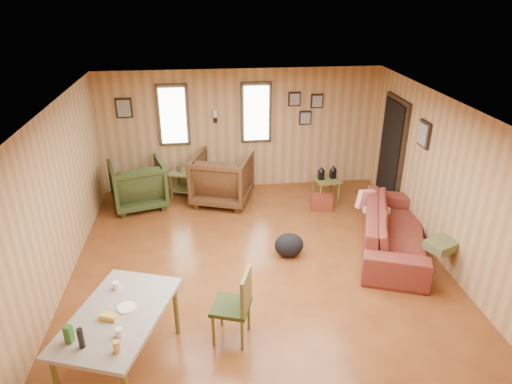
# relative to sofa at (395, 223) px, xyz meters

# --- Properties ---
(room) EXTENTS (5.54, 6.04, 2.44)m
(room) POSITION_rel_sofa_xyz_m (-2.01, 0.01, 0.75)
(room) COLOR brown
(room) RESTS_ON ground
(sofa) EXTENTS (1.46, 2.44, 0.92)m
(sofa) POSITION_rel_sofa_xyz_m (0.00, 0.00, 0.00)
(sofa) COLOR maroon
(sofa) RESTS_ON ground
(recliner_brown) EXTENTS (1.27, 1.23, 1.05)m
(recliner_brown) POSITION_rel_sofa_xyz_m (-2.60, 2.03, 0.07)
(recliner_brown) COLOR #4A2C16
(recliner_brown) RESTS_ON ground
(recliner_green) EXTENTS (1.15, 1.10, 0.97)m
(recliner_green) POSITION_rel_sofa_xyz_m (-4.18, 2.02, 0.03)
(recliner_green) COLOR #2D3719
(recliner_green) RESTS_ON ground
(end_table) EXTENTS (0.63, 0.60, 0.64)m
(end_table) POSITION_rel_sofa_xyz_m (-3.33, 2.36, -0.10)
(end_table) COLOR olive
(end_table) RESTS_ON ground
(side_table) EXTENTS (0.52, 0.52, 0.74)m
(side_table) POSITION_rel_sofa_xyz_m (-0.63, 1.80, 0.04)
(side_table) COLOR olive
(side_table) RESTS_ON ground
(cooler) EXTENTS (0.43, 0.34, 0.27)m
(cooler) POSITION_rel_sofa_xyz_m (-0.79, 1.48, -0.32)
(cooler) COLOR maroon
(cooler) RESTS_ON ground
(backpack) EXTENTS (0.54, 0.48, 0.39)m
(backpack) POSITION_rel_sofa_xyz_m (-1.68, -0.03, -0.26)
(backpack) COLOR black
(backpack) RESTS_ON ground
(sofa_pillows) EXTENTS (1.09, 1.76, 0.37)m
(sofa_pillows) POSITION_rel_sofa_xyz_m (0.08, -0.10, 0.05)
(sofa_pillows) COLOR #525831
(sofa_pillows) RESTS_ON sofa
(dining_table) EXTENTS (1.30, 1.66, 0.96)m
(dining_table) POSITION_rel_sofa_xyz_m (-3.89, -2.05, 0.22)
(dining_table) COLOR gray
(dining_table) RESTS_ON ground
(dining_chair) EXTENTS (0.54, 0.54, 0.94)m
(dining_chair) POSITION_rel_sofa_xyz_m (-2.61, -1.73, 0.07)
(dining_chair) COLOR #2D3719
(dining_chair) RESTS_ON ground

